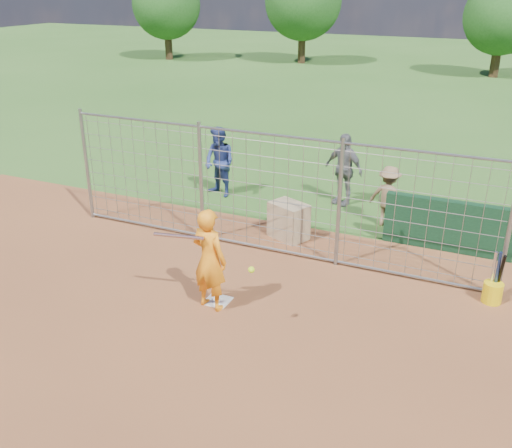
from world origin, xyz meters
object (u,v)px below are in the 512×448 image
at_px(bystander_a, 219,162).
at_px(bystander_b, 343,169).
at_px(batter, 209,260).
at_px(equipment_bin, 289,221).
at_px(bystander_c, 388,197).
at_px(bucket_with_bats, 493,290).

relative_size(bystander_a, bystander_b, 1.00).
height_order(batter, equipment_bin, batter).
bearing_deg(bystander_b, batter, -77.92).
bearing_deg(bystander_c, batter, 79.26).
bearing_deg(bystander_a, equipment_bin, -14.26).
distance_m(bystander_b, bucket_with_bats, 5.21).
bearing_deg(equipment_bin, bystander_c, 63.73).
xyz_separation_m(bystander_a, bucket_with_bats, (6.83, -2.82, -0.66)).
bearing_deg(bystander_c, bystander_a, 9.48).
height_order(bystander_b, bucket_with_bats, bystander_b).
bearing_deg(bystander_a, batter, -44.51).
distance_m(bystander_a, bystander_b, 3.16).
bearing_deg(bystander_a, bucket_with_bats, -2.60).
relative_size(bystander_b, bucket_with_bats, 1.86).
xyz_separation_m(bystander_a, equipment_bin, (2.59, -1.75, -0.50)).
xyz_separation_m(bystander_b, bystander_c, (1.33, -0.94, -0.20)).
height_order(batter, bucket_with_bats, batter).
height_order(bystander_b, bystander_c, bystander_b).
xyz_separation_m(bystander_a, bystander_b, (3.07, 0.73, 0.00)).
bearing_deg(bystander_c, bucket_with_bats, 145.14).
height_order(bystander_b, equipment_bin, bystander_b).
height_order(batter, bystander_c, batter).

